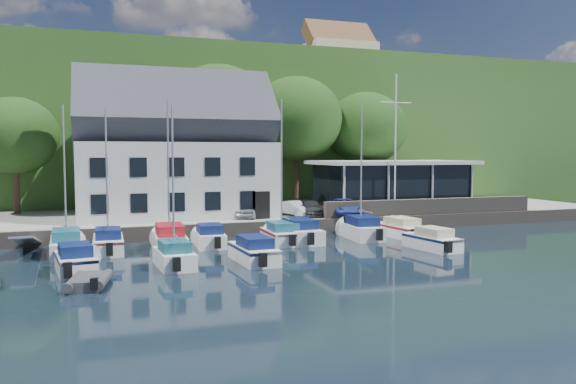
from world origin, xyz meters
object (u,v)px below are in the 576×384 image
harbor_building (176,158)px  boat_r1_4 (282,176)px  boat_r1_0 (65,174)px  flagpole (395,145)px  boat_r1_1 (107,176)px  boat_r2_0 (76,258)px  boat_r1_7 (400,227)px  boat_r2_1 (173,184)px  boat_r2_4 (432,238)px  car_dgrey (310,208)px  car_silver (246,209)px  club_pavilion (391,185)px  dinghy_1 (89,280)px  boat_r1_6 (361,169)px  boat_r1_2 (168,169)px  boat_r1_5 (298,230)px  car_blue (345,206)px  car_white (295,208)px  boat_r1_3 (209,235)px  boat_r2_2 (254,249)px

harbor_building → boat_r1_4: 10.61m
boat_r1_0 → flagpole: bearing=8.1°
boat_r1_1 → boat_r2_0: (-1.59, -5.33, -3.68)m
boat_r1_7 → boat_r2_1: bearing=-167.4°
harbor_building → boat_r2_4: 19.81m
car_dgrey → boat_r2_4: 11.65m
car_silver → boat_r1_1: size_ratio=0.42×
club_pavilion → dinghy_1: (-24.05, -16.86, -2.73)m
boat_r1_6 → boat_r1_7: bearing=1.6°
boat_r1_2 → boat_r1_0: bearing=-180.0°
boat_r1_2 → dinghy_1: bearing=-116.3°
car_silver → boat_r1_0: boat_r1_0 is taller
boat_r1_5 → dinghy_1: (-12.69, -8.70, -0.45)m
boat_r1_1 → boat_r2_4: bearing=-15.3°
boat_r1_7 → boat_r2_0: 21.42m
club_pavilion → car_blue: club_pavilion is taller
boat_r1_5 → boat_r2_1: 10.87m
boat_r1_2 → boat_r2_4: 16.15m
car_silver → boat_r1_1: 11.90m
boat_r1_4 → boat_r2_4: (7.81, -4.94, -3.64)m
car_silver → boat_r1_7: car_silver is taller
club_pavilion → boat_r1_1: 24.58m
car_white → boat_r1_3: (-7.69, -5.90, -0.85)m
car_silver → boat_r1_5: 6.35m
boat_r2_0 → boat_r1_4: bearing=15.1°
boat_r1_1 → boat_r1_3: (5.96, 0.24, -3.71)m
car_dgrey → flagpole: flagpole is taller
car_white → car_dgrey: size_ratio=0.83×
boat_r1_1 → boat_r2_1: boat_r1_1 is taller
car_silver → boat_r2_0: car_silver is taller
boat_r1_2 → boat_r2_1: size_ratio=1.15×
car_white → boat_r2_2: size_ratio=0.57×
car_silver → boat_r2_2: size_ratio=0.63×
boat_r1_7 → car_dgrey: bearing=120.9°
boat_r1_6 → boat_r2_4: 6.98m
boat_r1_1 → harbor_building: bearing=60.5°
car_blue → boat_r1_3: size_ratio=0.79×
dinghy_1 → car_white: bearing=55.1°
boat_r2_0 → dinghy_1: (0.64, -3.24, -0.39)m
boat_r1_6 → dinghy_1: (-17.18, -8.68, -4.34)m
boat_r1_3 → boat_r2_4: boat_r1_3 is taller
boat_r1_6 → dinghy_1: boat_r1_6 is taller
club_pavilion → boat_r1_6: boat_r1_6 is taller
harbor_building → boat_r1_0: size_ratio=1.57×
boat_r1_1 → boat_r1_2: (3.44, -0.41, 0.40)m
club_pavilion → car_white: bearing=-167.2°
car_white → car_blue: 3.79m
harbor_building → car_silver: 6.58m
boat_r1_0 → boat_r1_7: bearing=-2.4°
boat_r1_0 → car_white: bearing=18.9°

